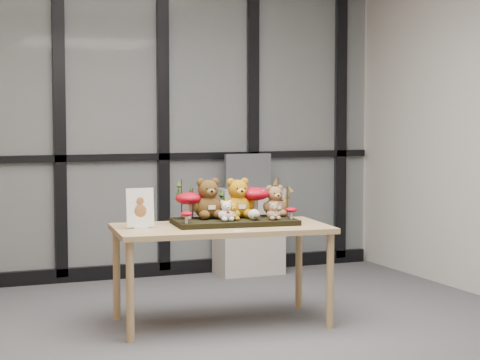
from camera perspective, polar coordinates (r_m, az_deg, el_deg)
name	(u,v)px	position (r m, az deg, el deg)	size (l,w,h in m)	color
floor	(213,351)	(5.31, -1.80, -11.15)	(5.00, 5.00, 0.00)	#515055
room_shell	(212,69)	(5.13, -1.85, 7.27)	(5.00, 5.00, 5.00)	#B4B1AA
glass_partition	(112,114)	(7.49, -8.38, 4.28)	(4.90, 0.06, 2.78)	#2D383F
display_table	(221,236)	(5.85, -1.24, -3.68)	(1.50, 0.86, 0.67)	tan
diorama_tray	(234,222)	(5.91, -0.37, -2.75)	(0.82, 0.41, 0.04)	black
bear_pooh_yellow	(238,196)	(5.98, -0.15, -1.05)	(0.23, 0.21, 0.30)	#B0730D
bear_brown_medium	(208,196)	(5.94, -2.12, -1.07)	(0.23, 0.21, 0.30)	#4F3515
bear_tan_back	(275,199)	(6.07, 2.29, -1.26)	(0.18, 0.17, 0.24)	olive
bear_small_yellow	(232,210)	(5.83, -0.50, -1.99)	(0.11, 0.10, 0.14)	#B77C0E
bear_white_bow	(226,210)	(5.80, -0.92, -1.96)	(0.12, 0.11, 0.15)	white
bear_beige_small	(274,210)	(5.87, 2.21, -1.97)	(0.10, 0.09, 0.14)	#A27E5B
plush_cream_hedgehog	(254,214)	(5.85, 0.92, -2.25)	(0.06, 0.06, 0.08)	beige
mushroom_back_left	(189,204)	(5.93, -3.40, -1.60)	(0.18, 0.18, 0.20)	maroon
mushroom_back_right	(255,200)	(6.04, 0.99, -1.35)	(0.20, 0.20, 0.23)	maroon
mushroom_front_left	(186,217)	(5.69, -3.54, -2.41)	(0.08, 0.08, 0.09)	maroon
mushroom_front_right	(291,212)	(5.92, 3.39, -2.14)	(0.08, 0.08, 0.09)	maroon
sprig_green_far_left	(182,199)	(5.92, -3.85, -1.26)	(0.05, 0.05, 0.27)	#12350C
sprig_green_mid_left	(193,203)	(5.99, -3.12, -1.51)	(0.05, 0.05, 0.21)	#12350C
sprig_dry_far_right	(278,197)	(6.08, 2.54, -1.11)	(0.05, 0.05, 0.27)	brown
sprig_dry_mid_right	(287,202)	(5.99, 3.11, -1.44)	(0.05, 0.05, 0.22)	brown
sprig_green_centre	(221,203)	(6.04, -1.25, -1.55)	(0.05, 0.05, 0.18)	#12350C
sign_holder	(140,210)	(5.73, -6.57, -1.98)	(0.19, 0.06, 0.27)	silver
label_card	(239,231)	(5.58, -0.05, -3.35)	(0.08, 0.03, 0.00)	white
cabinet	(249,231)	(7.72, 0.57, -3.37)	(0.57, 0.33, 0.77)	#ACA399
monitor	(248,171)	(7.69, 0.52, 0.60)	(0.43, 0.04, 0.30)	#4C4F54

